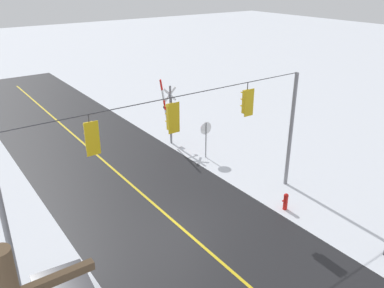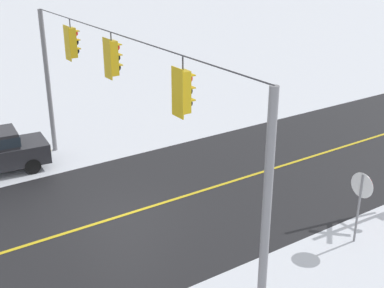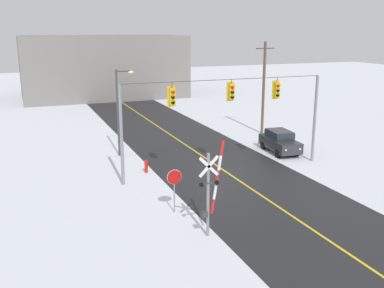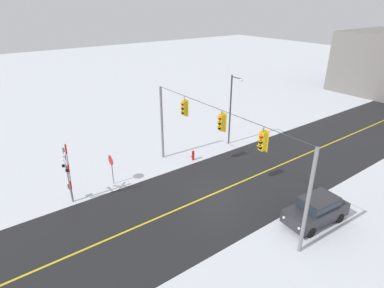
# 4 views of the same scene
# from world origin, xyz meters

# --- Properties ---
(ground_plane) EXTENTS (160.00, 160.00, 0.00)m
(ground_plane) POSITION_xyz_m (0.00, 0.00, 0.00)
(ground_plane) COLOR silver
(road_asphalt) EXTENTS (9.00, 80.00, 0.01)m
(road_asphalt) POSITION_xyz_m (0.00, 6.00, 0.00)
(road_asphalt) COLOR black
(road_asphalt) RESTS_ON ground
(lane_centre_line) EXTENTS (0.14, 72.00, 0.01)m
(lane_centre_line) POSITION_xyz_m (0.00, 6.00, 0.01)
(lane_centre_line) COLOR gold
(lane_centre_line) RESTS_ON ground
(signal_span) EXTENTS (14.20, 0.47, 6.22)m
(signal_span) POSITION_xyz_m (0.05, -0.01, 4.27)
(signal_span) COLOR gray
(signal_span) RESTS_ON ground
(stop_sign) EXTENTS (0.80, 0.09, 2.35)m
(stop_sign) POSITION_xyz_m (-5.47, -5.27, 1.71)
(stop_sign) COLOR gray
(stop_sign) RESTS_ON ground
(railroad_crossing) EXTENTS (1.26, 0.31, 4.52)m
(railroad_crossing) POSITION_xyz_m (-4.88, -8.44, 2.27)
(railroad_crossing) COLOR gray
(railroad_crossing) RESTS_ON ground
(parked_car_charcoal) EXTENTS (2.13, 4.32, 1.74)m
(parked_car_charcoal) POSITION_xyz_m (6.01, 2.84, 0.95)
(parked_car_charcoal) COLOR #2D2D33
(parked_car_charcoal) RESTS_ON ground
(streetlamp_near) EXTENTS (1.39, 0.28, 6.50)m
(streetlamp_near) POSITION_xyz_m (-5.59, 6.52, 3.92)
(streetlamp_near) COLOR #38383D
(streetlamp_near) RESTS_ON ground
(fire_hydrant) EXTENTS (0.24, 0.31, 0.88)m
(fire_hydrant) POSITION_xyz_m (-5.03, 1.76, 0.47)
(fire_hydrant) COLOR red
(fire_hydrant) RESTS_ON ground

